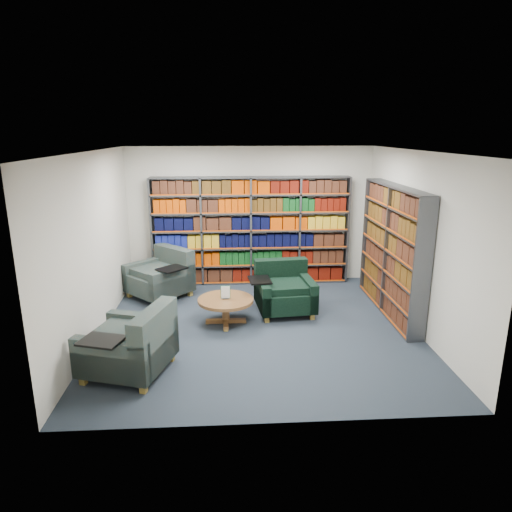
{
  "coord_description": "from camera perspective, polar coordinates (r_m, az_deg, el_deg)",
  "views": [
    {
      "loc": [
        -0.46,
        -6.8,
        3.08
      ],
      "look_at": [
        0.0,
        0.6,
        1.05
      ],
      "focal_mm": 32.0,
      "sensor_mm": 36.0,
      "label": 1
    }
  ],
  "objects": [
    {
      "name": "chair_green_right",
      "position": [
        8.09,
        3.45,
        -4.44
      ],
      "size": [
        1.17,
        1.04,
        0.87
      ],
      "color": "black",
      "rests_on": "ground"
    },
    {
      "name": "coffee_table",
      "position": [
        7.55,
        -3.81,
        -5.98
      ],
      "size": [
        0.92,
        0.92,
        0.64
      ],
      "color": "brown",
      "rests_on": "ground"
    },
    {
      "name": "room_shell",
      "position": [
        7.02,
        0.31,
        1.47
      ],
      "size": [
        5.02,
        5.02,
        2.82
      ],
      "color": "#1C2131",
      "rests_on": "ground"
    },
    {
      "name": "bookshelf_back",
      "position": [
        9.37,
        -0.67,
        3.09
      ],
      "size": [
        4.0,
        0.28,
        2.2
      ],
      "color": "#47494F",
      "rests_on": "ground"
    },
    {
      "name": "chair_teal_front",
      "position": [
        6.25,
        -14.97,
        -10.95
      ],
      "size": [
        1.26,
        1.33,
        0.92
      ],
      "color": "#032532",
      "rests_on": "ground"
    },
    {
      "name": "chair_teal_left",
      "position": [
        8.99,
        -11.52,
        -2.6
      ],
      "size": [
        1.41,
        1.41,
        0.91
      ],
      "color": "#032532",
      "rests_on": "ground"
    },
    {
      "name": "bookshelf_right",
      "position": [
        8.16,
        16.64,
        0.6
      ],
      "size": [
        0.28,
        2.5,
        2.2
      ],
      "color": "#47494F",
      "rests_on": "ground"
    }
  ]
}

